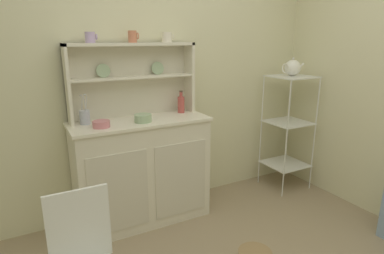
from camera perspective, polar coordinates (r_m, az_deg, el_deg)
The scene contains 12 objects.
wall_back at distance 2.96m, azimuth -6.00°, elevation 9.36°, with size 3.84×0.05×2.50m, color beige.
hutch_cabinet at distance 2.83m, azimuth -8.72°, elevation -7.48°, with size 1.13×0.45×0.91m.
hutch_shelf_unit at distance 2.78m, azimuth -10.56°, elevation 9.21°, with size 1.06×0.18×0.61m.
bakers_rack at distance 3.50m, azimuth 16.54°, elevation 1.05°, with size 0.41×0.39×1.19m.
cup_lilac_0 at distance 2.64m, azimuth -17.42°, elevation 14.78°, with size 0.09×0.07×0.08m.
cup_terracotta_1 at distance 2.73m, azimuth -10.37°, elevation 15.34°, with size 0.08×0.07×0.09m.
cup_cream_2 at distance 2.84m, azimuth -4.41°, elevation 15.44°, with size 0.10×0.08×0.08m.
bowl_mixing_large at distance 2.53m, azimuth -15.65°, elevation 0.50°, with size 0.13×0.13×0.05m, color #D17A84.
bowl_floral_medium at distance 2.62m, azimuth -8.60°, elevation 1.54°, with size 0.14×0.14×0.06m, color #9EB78E.
jam_bottle at distance 2.91m, azimuth -1.93°, elevation 4.08°, with size 0.06×0.06×0.20m.
utensil_jar at distance 2.65m, azimuth -18.30°, elevation 1.74°, with size 0.08×0.08×0.24m.
porcelain_teapot at distance 3.41m, azimuth 17.22°, elevation 9.89°, with size 0.25×0.16×0.18m.
Camera 1 is at (-1.12, -1.10, 1.56)m, focal length 30.39 mm.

